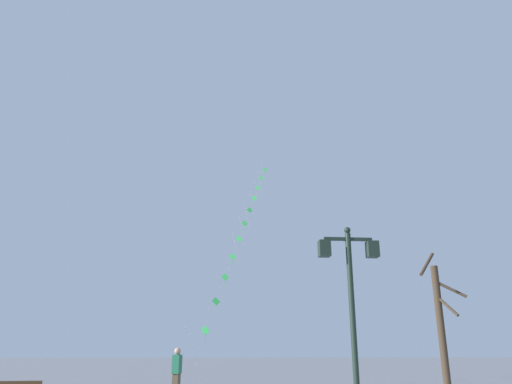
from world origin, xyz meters
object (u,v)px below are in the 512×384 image
object	(u,v)px
twin_lantern_lamp_post	(351,283)
kite_flyer	(177,373)
bare_tree	(441,324)
kite_train	(242,232)

from	to	relation	value
twin_lantern_lamp_post	kite_flyer	distance (m)	7.65
twin_lantern_lamp_post	bare_tree	size ratio (longest dim) A/B	0.88
kite_flyer	bare_tree	bearing A→B (deg)	-74.48
twin_lantern_lamp_post	kite_flyer	xyz separation A→B (m)	(-4.46, 5.78, -2.28)
kite_flyer	bare_tree	distance (m)	9.66
kite_train	bare_tree	size ratio (longest dim) A/B	3.71
bare_tree	kite_flyer	bearing A→B (deg)	-178.14
twin_lantern_lamp_post	bare_tree	bearing A→B (deg)	50.31
twin_lantern_lamp_post	bare_tree	xyz separation A→B (m)	(5.05, 6.09, -0.65)
kite_train	kite_flyer	bearing A→B (deg)	-103.56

